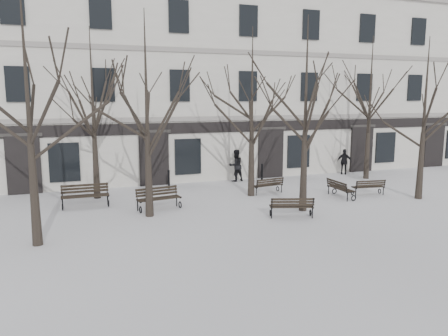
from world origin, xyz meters
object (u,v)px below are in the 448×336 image
tree_3 (425,99)px  bench_4 (268,185)px  tree_0 (26,82)px  bench_2 (369,187)px  bench_5 (340,188)px  bench_0 (158,198)px  bench_3 (85,195)px  tree_2 (306,91)px  bench_1 (292,206)px  tree_1 (146,90)px

tree_3 → bench_4: size_ratio=4.46×
tree_0 → bench_4: size_ratio=4.98×
bench_2 → bench_5: (-1.63, 0.05, 0.03)m
bench_0 → bench_5: size_ratio=1.15×
tree_3 → bench_2: tree_3 is taller
tree_3 → bench_3: bearing=166.5°
bench_3 → tree_0: bearing=-109.4°
bench_3 → tree_3: bearing=-13.1°
tree_3 → bench_5: bearing=157.0°
tree_2 → bench_0: tree_2 is taller
bench_1 → bench_5: bench_1 is taller
bench_5 → bench_2: bearing=-90.9°
bench_5 → tree_3: bearing=-112.0°
tree_0 → bench_3: 6.83m
bench_3 → bench_4: bearing=-0.9°
tree_1 → bench_4: size_ratio=4.82×
tree_1 → bench_3: size_ratio=4.01×
tree_3 → bench_4: (-6.29, 3.40, -4.24)m
tree_1 → bench_2: 11.79m
tree_0 → tree_1: 4.67m
tree_3 → bench_4: tree_3 is taller
bench_2 → bench_3: bearing=-2.4°
tree_3 → bench_1: (-7.32, -0.94, -4.21)m
bench_5 → bench_0: bearing=86.1°
tree_1 → bench_4: 8.15m
bench_5 → bench_4: bearing=56.8°
tree_0 → bench_5: (13.29, 2.52, -4.77)m
tree_0 → tree_2: (10.39, 0.98, -0.21)m
bench_4 → bench_5: 3.48m
tree_3 → tree_2: bearing=-179.2°
tree_2 → bench_1: size_ratio=4.43×
bench_1 → bench_3: size_ratio=0.90×
bench_3 → bench_5: 11.80m
tree_3 → bench_3: size_ratio=3.71×
bench_0 → bench_5: bench_0 is taller
tree_3 → bench_4: bearing=151.6°
bench_2 → bench_3: 13.42m
tree_3 → bench_3: (-15.02, 3.61, -4.14)m
tree_2 → bench_1: 4.73m
tree_3 → bench_3: tree_3 is taller
bench_4 → bench_5: (2.87, -1.95, 0.02)m
tree_1 → bench_3: bearing=134.9°
tree_1 → bench_0: tree_1 is taller
tree_0 → bench_4: (10.41, 4.47, -4.79)m
tree_0 → bench_2: bearing=9.4°
bench_4 → bench_1: bearing=67.0°
bench_0 → bench_4: (5.77, 1.22, -0.07)m
bench_0 → bench_5: bearing=-14.0°
tree_1 → bench_0: 4.69m
tree_1 → tree_3: bearing=-5.5°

